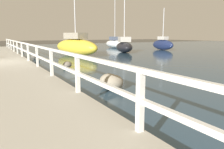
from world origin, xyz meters
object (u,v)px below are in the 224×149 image
sailboat_yellow (76,46)px  sailboat_black (124,46)px  sailboat_white (115,43)px  sailboat_navy (163,44)px

sailboat_yellow → sailboat_black: 5.68m
sailboat_yellow → sailboat_black: (5.60, 0.91, -0.16)m
sailboat_black → sailboat_white: 7.98m
sailboat_navy → sailboat_yellow: bearing=-167.5°
sailboat_black → sailboat_navy: 6.22m
sailboat_black → sailboat_navy: sailboat_black is taller
sailboat_navy → sailboat_white: bearing=118.8°
sailboat_black → sailboat_white: (3.13, 7.34, -0.04)m
sailboat_yellow → sailboat_white: sailboat_yellow is taller
sailboat_navy → sailboat_black: bearing=-167.5°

